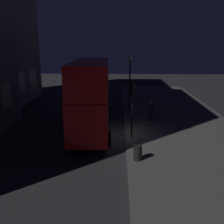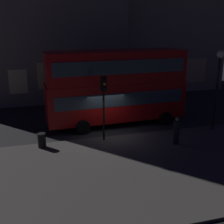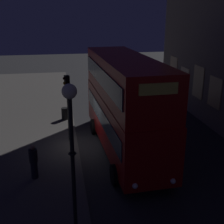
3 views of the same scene
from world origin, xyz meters
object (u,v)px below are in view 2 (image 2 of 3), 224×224
(traffic_light_near_kerb, at_px, (104,95))
(street_lamp, at_px, (218,73))
(double_decker_bus, at_px, (116,84))
(pedestrian, at_px, (177,131))
(litter_bin, at_px, (42,140))

(traffic_light_near_kerb, distance_m, street_lamp, 7.69)
(double_decker_bus, xyz_separation_m, street_lamp, (6.00, -3.10, 1.01))
(pedestrian, height_order, litter_bin, pedestrian)
(pedestrian, distance_m, litter_bin, 7.91)
(traffic_light_near_kerb, bearing_deg, street_lamp, -15.53)
(pedestrian, relative_size, litter_bin, 1.96)
(double_decker_bus, bearing_deg, litter_bin, -151.97)
(traffic_light_near_kerb, bearing_deg, pedestrian, -38.70)
(pedestrian, bearing_deg, litter_bin, -4.04)
(double_decker_bus, bearing_deg, pedestrian, -65.82)
(traffic_light_near_kerb, xyz_separation_m, street_lamp, (7.62, -0.12, 0.97))
(street_lamp, xyz_separation_m, litter_bin, (-11.37, -0.04, -3.40))
(pedestrian, xyz_separation_m, litter_bin, (-7.73, 1.62, -0.42))
(street_lamp, bearing_deg, litter_bin, -179.82)
(street_lamp, bearing_deg, pedestrian, -155.49)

